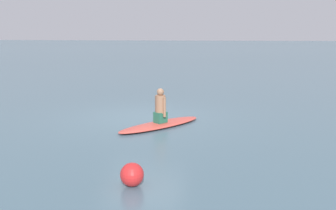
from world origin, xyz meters
The scene contains 4 objects.
ground_plane centered at (0.00, 0.00, 0.00)m, with size 400.00×400.00×0.00m, color slate.
surfboard centered at (0.90, 0.82, 0.06)m, with size 2.89×0.73×0.11m, color #D84C3F.
person_paddler centered at (0.90, 0.82, 0.55)m, with size 0.41×0.40×0.97m.
buoy_marker centered at (5.10, 1.55, 0.20)m, with size 0.41×0.41×0.41m, color red.
Camera 1 is at (10.70, 3.72, 2.52)m, focal length 39.61 mm.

